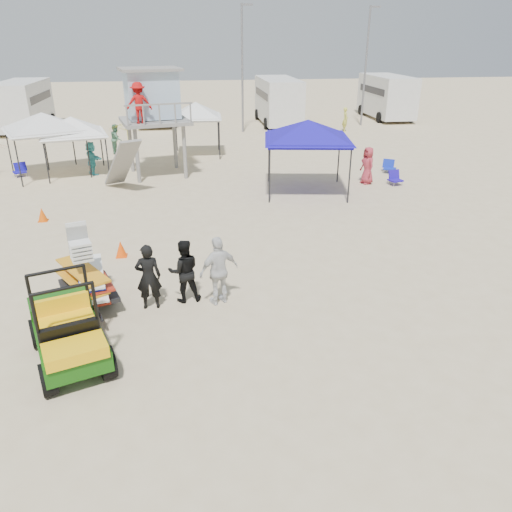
{
  "coord_description": "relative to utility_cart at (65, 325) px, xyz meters",
  "views": [
    {
      "loc": [
        -1.04,
        -7.83,
        6.17
      ],
      "look_at": [
        0.5,
        3.0,
        1.3
      ],
      "focal_mm": 35.0,
      "sensor_mm": 36.0,
      "label": 1
    }
  ],
  "objects": [
    {
      "name": "man_left",
      "position": [
        1.52,
        2.03,
        -0.03
      ],
      "size": [
        0.63,
        0.43,
        1.67
      ],
      "primitive_type": "imported",
      "rotation": [
        0.0,
        0.0,
        3.19
      ],
      "color": "black",
      "rests_on": "ground"
    },
    {
      "name": "surf_trailer",
      "position": [
        0.01,
        2.33,
        -0.09
      ],
      "size": [
        1.68,
        2.29,
        1.91
      ],
      "color": "black",
      "rests_on": "ground"
    },
    {
      "name": "canopy_blue",
      "position": [
        7.59,
        11.23,
        2.0
      ],
      "size": [
        3.77,
        3.77,
        3.42
      ],
      "color": "black",
      "rests_on": "ground"
    },
    {
      "name": "canopy_white_c",
      "position": [
        3.27,
        19.03,
        1.84
      ],
      "size": [
        2.67,
        2.67,
        3.26
      ],
      "color": "black",
      "rests_on": "ground"
    },
    {
      "name": "man_mid",
      "position": [
        2.37,
        2.28,
        -0.05
      ],
      "size": [
        0.86,
        0.7,
        1.63
      ],
      "primitive_type": "imported",
      "rotation": [
        0.0,
        0.0,
        3.26
      ],
      "color": "black",
      "rests_on": "ground"
    },
    {
      "name": "man_right",
      "position": [
        3.22,
        2.03,
        0.01
      ],
      "size": [
        1.12,
        0.82,
        1.77
      ],
      "primitive_type": "imported",
      "rotation": [
        0.0,
        0.0,
        3.56
      ],
      "color": "silver",
      "rests_on": "ground"
    },
    {
      "name": "cone_near",
      "position": [
        0.48,
        5.3,
        -0.62
      ],
      "size": [
        0.34,
        0.34,
        0.5
      ],
      "primitive_type": "cone",
      "color": "#FA4907",
      "rests_on": "ground"
    },
    {
      "name": "rv_far_left",
      "position": [
        -8.39,
        28.85,
        0.93
      ],
      "size": [
        2.64,
        6.8,
        3.25
      ],
      "color": "silver",
      "rests_on": "ground"
    },
    {
      "name": "rv_far_right",
      "position": [
        18.61,
        30.35,
        0.93
      ],
      "size": [
        2.64,
        6.6,
        3.25
      ],
      "color": "silver",
      "rests_on": "ground"
    },
    {
      "name": "umbrella_b",
      "position": [
        -0.43,
        19.07,
        0.06
      ],
      "size": [
        2.88,
        2.88,
        1.86
      ],
      "primitive_type": "imported",
      "rotation": [
        0.0,
        0.0,
        0.85
      ],
      "color": "yellow",
      "rests_on": "ground"
    },
    {
      "name": "beach_chair_c",
      "position": [
        12.35,
        13.79,
        -0.56
      ],
      "size": [
        0.73,
        0.82,
        0.64
      ],
      "color": "#1028B7",
      "rests_on": "ground"
    },
    {
      "name": "distant_beachgoers",
      "position": [
        3.28,
        17.12,
        -0.07
      ],
      "size": [
        16.29,
        13.73,
        1.65
      ],
      "color": "#C9CA4B",
      "rests_on": "ground"
    },
    {
      "name": "cone_far",
      "position": [
        -2.66,
        8.92,
        -0.62
      ],
      "size": [
        0.34,
        0.34,
        0.5
      ],
      "primitive_type": "cone",
      "color": "#E95307",
      "rests_on": "ground"
    },
    {
      "name": "light_pole_right",
      "position": [
        15.61,
        27.36,
        3.13
      ],
      "size": [
        0.14,
        0.14,
        8.0
      ],
      "primitive_type": "cylinder",
      "color": "slate",
      "rests_on": "ground"
    },
    {
      "name": "light_pole_left",
      "position": [
        6.61,
        25.86,
        3.13
      ],
      "size": [
        0.14,
        0.14,
        8.0
      ],
      "primitive_type": "cylinder",
      "color": "slate",
      "rests_on": "ground"
    },
    {
      "name": "lifeguard_tower",
      "position": [
        1.17,
        15.07,
        2.64
      ],
      "size": [
        3.5,
        3.5,
        4.71
      ],
      "color": "gray",
      "rests_on": "ground"
    },
    {
      "name": "rv_mid_right",
      "position": [
        9.61,
        28.85,
        0.93
      ],
      "size": [
        2.64,
        7.0,
        3.25
      ],
      "color": "silver",
      "rests_on": "ground"
    },
    {
      "name": "beach_chair_a",
      "position": [
        -5.24,
        15.63,
        -0.56
      ],
      "size": [
        0.72,
        0.8,
        0.64
      ],
      "color": "#140EA1",
      "rests_on": "ground"
    },
    {
      "name": "utility_cart",
      "position": [
        0.0,
        0.0,
        0.0
      ],
      "size": [
        1.98,
        2.73,
        1.87
      ],
      "color": "#134D0C",
      "rests_on": "ground"
    },
    {
      "name": "canopy_white_b",
      "position": [
        -3.85,
        15.66,
        1.9
      ],
      "size": [
        4.16,
        4.16,
        3.32
      ],
      "color": "black",
      "rests_on": "ground"
    },
    {
      "name": "beach_chair_b",
      "position": [
        11.79,
        11.73,
        -0.56
      ],
      "size": [
        0.65,
        0.71,
        0.64
      ],
      "color": "#200FA6",
      "rests_on": "ground"
    },
    {
      "name": "canopy_white_a",
      "position": [
        -2.6,
        15.64,
        1.69
      ],
      "size": [
        3.37,
        3.37,
        3.11
      ],
      "color": "black",
      "rests_on": "ground"
    },
    {
      "name": "rv_mid_left",
      "position": [
        0.61,
        30.35,
        0.93
      ],
      "size": [
        2.65,
        6.5,
        3.25
      ],
      "color": "silver",
      "rests_on": "ground"
    },
    {
      "name": "ground",
      "position": [
        3.61,
        -1.14,
        -0.87
      ],
      "size": [
        140.0,
        140.0,
        0.0
      ],
      "primitive_type": "plane",
      "color": "beige",
      "rests_on": "ground"
    }
  ]
}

